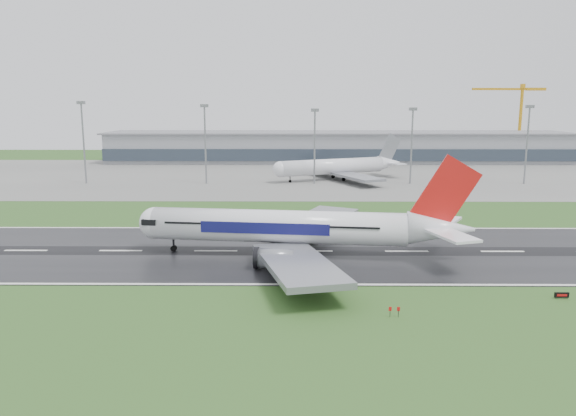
{
  "coord_description": "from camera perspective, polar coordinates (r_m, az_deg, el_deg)",
  "views": [
    {
      "loc": [
        -23.96,
        -112.1,
        30.41
      ],
      "look_at": [
        -24.93,
        12.0,
        7.0
      ],
      "focal_mm": 34.51,
      "sensor_mm": 36.0,
      "label": 1
    }
  ],
  "objects": [
    {
      "name": "tower_crane",
      "position": [
        337.01,
        22.8,
        8.21
      ],
      "size": [
        41.77,
        5.35,
        41.43
      ],
      "primitive_type": null,
      "rotation": [
        0.0,
        0.0,
        0.07
      ],
      "color": "orange",
      "rests_on": "ground"
    },
    {
      "name": "runway_sign",
      "position": [
        98.82,
        26.36,
        -8.07
      ],
      "size": [
        2.27,
        0.95,
        1.04
      ],
      "primitive_type": null,
      "rotation": [
        0.0,
        0.0,
        -0.31
      ],
      "color": "black",
      "rests_on": "ground"
    },
    {
      "name": "apron",
      "position": [
        240.23,
        6.18,
        3.36
      ],
      "size": [
        400.0,
        130.0,
        0.08
      ],
      "primitive_type": "cube",
      "color": "slate",
      "rests_on": "ground"
    },
    {
      "name": "terminal",
      "position": [
        298.94,
        5.08,
        6.25
      ],
      "size": [
        240.0,
        36.0,
        15.0
      ],
      "primitive_type": "cube",
      "color": "gray",
      "rests_on": "ground"
    },
    {
      "name": "floodmast_2",
      "position": [
        212.92,
        2.76,
        6.18
      ],
      "size": [
        0.64,
        0.64,
        27.49
      ],
      "primitive_type": "cylinder",
      "color": "gray",
      "rests_on": "ground"
    },
    {
      "name": "floodmast_3",
      "position": [
        217.56,
        12.61,
        6.09
      ],
      "size": [
        0.64,
        0.64,
        27.89
      ],
      "primitive_type": "cylinder",
      "color": "gray",
      "rests_on": "ground"
    },
    {
      "name": "floodmast_0",
      "position": [
        227.22,
        -20.3,
        6.17
      ],
      "size": [
        0.64,
        0.64,
        30.28
      ],
      "primitive_type": "cylinder",
      "color": "gray",
      "rests_on": "ground"
    },
    {
      "name": "floodmast_1",
      "position": [
        215.29,
        -8.51,
        6.34
      ],
      "size": [
        0.64,
        0.64,
        29.12
      ],
      "primitive_type": "cylinder",
      "color": "gray",
      "rests_on": "ground"
    },
    {
      "name": "parked_airliner",
      "position": [
        225.49,
        5.11,
        5.14
      ],
      "size": [
        77.18,
        75.15,
        17.45
      ],
      "primitive_type": null,
      "rotation": [
        0.0,
        0.0,
        0.43
      ],
      "color": "silver",
      "rests_on": "apron"
    },
    {
      "name": "runway",
      "position": [
        118.58,
        12.13,
        -4.4
      ],
      "size": [
        400.0,
        45.0,
        0.1
      ],
      "primitive_type": "cube",
      "color": "black",
      "rests_on": "ground"
    },
    {
      "name": "main_airliner",
      "position": [
        110.62,
        1.38,
        0.09
      ],
      "size": [
        74.79,
        71.98,
        19.96
      ],
      "primitive_type": null,
      "rotation": [
        0.0,
        0.0,
        -0.12
      ],
      "color": "white",
      "rests_on": "runway"
    },
    {
      "name": "ground",
      "position": [
        118.6,
        12.13,
        -4.42
      ],
      "size": [
        520.0,
        520.0,
        0.0
      ],
      "primitive_type": "plane",
      "color": "#274D1C",
      "rests_on": "ground"
    },
    {
      "name": "floodmast_4",
      "position": [
        230.74,
        23.38,
        5.83
      ],
      "size": [
        0.64,
        0.64,
        28.81
      ],
      "primitive_type": "cylinder",
      "color": "gray",
      "rests_on": "ground"
    }
  ]
}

